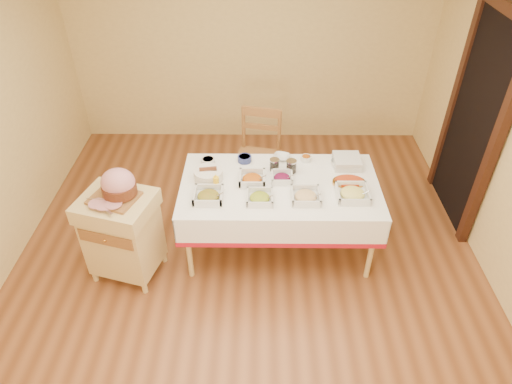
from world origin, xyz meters
TOP-DOWN VIEW (x-y plane):
  - room_shell at (0.00, 0.00)m, footprint 5.00×5.00m
  - doorway at (2.20, 0.90)m, footprint 0.09×1.10m
  - dining_table at (0.30, 0.30)m, footprint 1.82×1.02m
  - butcher_cart at (-1.11, -0.06)m, footprint 0.72×0.65m
  - dining_chair at (0.10, 1.13)m, footprint 0.54×0.53m
  - ham_on_board at (-1.07, -0.03)m, footprint 0.41×0.39m
  - serving_dish_a at (-0.33, 0.07)m, footprint 0.26×0.25m
  - serving_dish_b at (0.12, 0.06)m, footprint 0.23×0.23m
  - serving_dish_c at (0.52, 0.08)m, footprint 0.25×0.25m
  - serving_dish_d at (0.93, 0.12)m, footprint 0.28×0.28m
  - serving_dish_e at (0.05, 0.33)m, footprint 0.25×0.24m
  - serving_dish_f at (0.32, 0.36)m, footprint 0.21×0.20m
  - small_bowl_left at (-0.39, 0.62)m, footprint 0.13×0.13m
  - small_bowl_mid at (-0.03, 0.68)m, footprint 0.14×0.14m
  - small_bowl_right at (0.57, 0.69)m, footprint 0.10×0.10m
  - bowl_white_imported at (0.33, 0.72)m, footprint 0.20×0.20m
  - bowl_small_imported at (0.88, 0.62)m, footprint 0.19×0.19m
  - preserve_jar_left at (0.25, 0.53)m, footprint 0.09×0.09m
  - preserve_jar_right at (0.41, 0.50)m, footprint 0.10×0.10m
  - mustard_bottle at (-0.27, 0.22)m, footprint 0.05×0.05m
  - bread_basket at (-0.36, 0.38)m, footprint 0.27×0.27m
  - plate_stack at (0.95, 0.61)m, footprint 0.25×0.25m
  - brass_platter at (0.93, 0.31)m, footprint 0.30×0.22m

SIDE VIEW (x-z plane):
  - butcher_cart at x=-1.11m, z-range 0.06..0.92m
  - dining_chair at x=0.10m, z-range 0.02..1.05m
  - dining_table at x=0.30m, z-range 0.22..0.98m
  - brass_platter at x=0.93m, z-range 0.76..0.80m
  - bowl_white_imported at x=0.33m, z-range 0.76..0.80m
  - bowl_small_imported at x=0.88m, z-range 0.76..0.81m
  - small_bowl_right at x=0.57m, z-range 0.76..0.82m
  - serving_dish_f at x=0.32m, z-range 0.74..0.84m
  - serving_dish_b at x=0.12m, z-range 0.74..0.84m
  - small_bowl_mid at x=-0.03m, z-range 0.76..0.82m
  - serving_dish_c at x=0.52m, z-range 0.74..0.84m
  - small_bowl_left at x=-0.39m, z-range 0.76..0.82m
  - serving_dish_d at x=0.93m, z-range 0.74..0.85m
  - serving_dish_a at x=-0.33m, z-range 0.74..0.85m
  - serving_dish_e at x=0.05m, z-range 0.74..0.85m
  - plate_stack at x=0.95m, z-range 0.76..0.85m
  - bread_basket at x=-0.36m, z-range 0.75..0.87m
  - preserve_jar_left at x=0.25m, z-range 0.75..0.87m
  - preserve_jar_right at x=0.41m, z-range 0.75..0.88m
  - mustard_bottle at x=-0.27m, z-range 0.75..0.92m
  - ham_on_board at x=-1.07m, z-range 0.84..1.11m
  - doorway at x=2.20m, z-range 0.01..2.21m
  - room_shell at x=0.00m, z-range -1.20..3.80m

